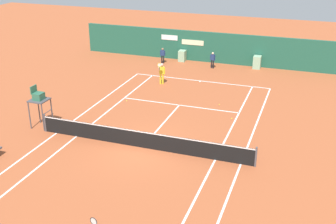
{
  "coord_description": "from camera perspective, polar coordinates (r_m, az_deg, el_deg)",
  "views": [
    {
      "loc": [
        8.02,
        -18.48,
        10.58
      ],
      "look_at": [
        0.32,
        3.26,
        0.8
      ],
      "focal_mm": 45.38,
      "sensor_mm": 36.0,
      "label": 1
    }
  ],
  "objects": [
    {
      "name": "ground_plane",
      "position": [
        23.22,
        -2.96,
        -4.15
      ],
      "size": [
        80.0,
        80.0,
        0.01
      ],
      "color": "#A8512D"
    },
    {
      "name": "tennis_net",
      "position": [
        22.52,
        -3.54,
        -3.63
      ],
      "size": [
        12.1,
        0.1,
        1.07
      ],
      "color": "#4C4C51",
      "rests_on": "ground_plane"
    },
    {
      "name": "sponsor_back_wall",
      "position": [
        37.51,
        6.66,
        8.48
      ],
      "size": [
        25.0,
        1.02,
        2.65
      ],
      "color": "#1E5642",
      "rests_on": "ground_plane"
    },
    {
      "name": "umpire_chair",
      "position": [
        25.52,
        -16.96,
        1.61
      ],
      "size": [
        1.0,
        1.0,
        2.52
      ],
      "rotation": [
        0.0,
        0.0,
        -1.57
      ],
      "color": "#47474C",
      "rests_on": "ground_plane"
    },
    {
      "name": "player_on_baseline",
      "position": [
        31.88,
        -0.87,
        5.4
      ],
      "size": [
        0.47,
        0.83,
        1.82
      ],
      "rotation": [
        0.0,
        0.0,
        3.61
      ],
      "color": "yellow",
      "rests_on": "ground_plane"
    },
    {
      "name": "ball_kid_left_post",
      "position": [
        36.03,
        6.01,
        7.09
      ],
      "size": [
        0.46,
        0.21,
        1.38
      ],
      "rotation": [
        0.0,
        0.0,
        3.03
      ],
      "color": "black",
      "rests_on": "ground_plane"
    },
    {
      "name": "ball_kid_right_post",
      "position": [
        37.28,
        -0.73,
        7.74
      ],
      "size": [
        0.45,
        0.22,
        1.36
      ],
      "rotation": [
        0.0,
        0.0,
        3.31
      ],
      "color": "black",
      "rests_on": "ground_plane"
    },
    {
      "name": "tennis_ball_near_service_line",
      "position": [
        26.38,
        8.54,
        -0.86
      ],
      "size": [
        0.07,
        0.07,
        0.07
      ],
      "primitive_type": "sphere",
      "color": "#CCE033",
      "rests_on": "ground_plane"
    },
    {
      "name": "tennis_ball_mid_court",
      "position": [
        28.39,
        6.89,
        0.99
      ],
      "size": [
        0.07,
        0.07,
        0.07
      ],
      "primitive_type": "sphere",
      "color": "#CCE033",
      "rests_on": "ground_plane"
    },
    {
      "name": "tennis_ball_by_sideline",
      "position": [
        28.96,
        -5.56,
        1.51
      ],
      "size": [
        0.07,
        0.07,
        0.07
      ],
      "primitive_type": "sphere",
      "color": "#CCE033",
      "rests_on": "ground_plane"
    }
  ]
}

